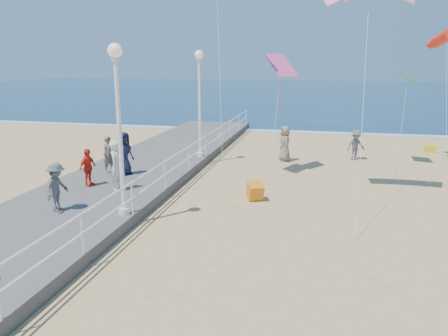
% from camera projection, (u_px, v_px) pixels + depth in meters
% --- Properties ---
extents(ground, '(160.00, 160.00, 0.00)m').
position_uv_depth(ground, '(291.00, 240.00, 13.03)').
color(ground, tan).
rests_on(ground, ground).
extents(ocean, '(160.00, 90.00, 0.05)m').
position_uv_depth(ocean, '(320.00, 92.00, 74.57)').
color(ocean, '#0C2B4A').
rests_on(ocean, ground).
extents(surf_line, '(160.00, 1.20, 0.04)m').
position_uv_depth(surf_line, '(312.00, 132.00, 32.43)').
color(surf_line, white).
rests_on(surf_line, ground).
extents(boardwalk, '(5.00, 44.00, 0.40)m').
position_uv_depth(boardwalk, '(65.00, 215.00, 14.60)').
color(boardwalk, '#635E5A').
rests_on(boardwalk, ground).
extents(railing, '(0.05, 42.00, 0.55)m').
position_uv_depth(railing, '(132.00, 189.00, 13.82)').
color(railing, white).
rests_on(railing, boardwalk).
extents(lamp_post_mid, '(0.44, 0.44, 5.32)m').
position_uv_depth(lamp_post_mid, '(119.00, 113.00, 13.31)').
color(lamp_post_mid, white).
rests_on(lamp_post_mid, boardwalk).
extents(lamp_post_far, '(0.44, 0.44, 5.32)m').
position_uv_depth(lamp_post_far, '(200.00, 93.00, 21.83)').
color(lamp_post_far, white).
rests_on(lamp_post_far, boardwalk).
extents(woman_holding_toddler, '(0.49, 0.72, 1.90)m').
position_uv_depth(woman_holding_toddler, '(117.00, 166.00, 16.47)').
color(woman_holding_toddler, silver).
rests_on(woman_holding_toddler, boardwalk).
extents(toddler_held, '(0.32, 0.40, 0.79)m').
position_uv_depth(toddler_held, '(122.00, 158.00, 16.51)').
color(toddler_held, '#2E4AAF').
rests_on(toddler_held, boardwalk).
extents(spectator_2, '(0.62, 1.05, 1.60)m').
position_uv_depth(spectator_2, '(57.00, 187.00, 14.20)').
color(spectator_2, '#515156').
rests_on(spectator_2, boardwalk).
extents(spectator_3, '(0.51, 0.92, 1.49)m').
position_uv_depth(spectator_3, '(88.00, 167.00, 17.07)').
color(spectator_3, red).
rests_on(spectator_3, boardwalk).
extents(spectator_4, '(0.88, 1.07, 1.87)m').
position_uv_depth(spectator_4, '(124.00, 153.00, 18.76)').
color(spectator_4, '#171A33').
rests_on(spectator_4, boardwalk).
extents(spectator_6, '(0.65, 0.71, 1.63)m').
position_uv_depth(spectator_6, '(109.00, 154.00, 19.13)').
color(spectator_6, '#7B6A55').
rests_on(spectator_6, boardwalk).
extents(beach_walker_a, '(1.21, 1.05, 1.62)m').
position_uv_depth(beach_walker_a, '(356.00, 145.00, 23.38)').
color(beach_walker_a, '#55565A').
rests_on(beach_walker_a, ground).
extents(beach_walker_c, '(0.87, 1.07, 1.89)m').
position_uv_depth(beach_walker_c, '(285.00, 144.00, 23.06)').
color(beach_walker_c, '#7D7156').
rests_on(beach_walker_c, ground).
extents(box_kite, '(0.80, 0.87, 0.74)m').
position_uv_depth(box_kite, '(255.00, 193.00, 16.67)').
color(box_kite, '#D9460C').
rests_on(box_kite, ground).
extents(beach_chair_left, '(0.55, 0.55, 0.40)m').
position_uv_depth(beach_chair_left, '(430.00, 149.00, 25.49)').
color(beach_chair_left, gold).
rests_on(beach_chair_left, ground).
extents(kite_windsock, '(1.03, 2.81, 1.11)m').
position_uv_depth(kite_windsock, '(443.00, 38.00, 20.70)').
color(kite_windsock, red).
extents(kite_diamond_pink, '(1.55, 1.66, 1.01)m').
position_uv_depth(kite_diamond_pink, '(281.00, 65.00, 19.81)').
color(kite_diamond_pink, '#E85598').
extents(kite_diamond_green, '(1.18, 1.38, 0.75)m').
position_uv_depth(kite_diamond_green, '(408.00, 79.00, 21.43)').
color(kite_diamond_green, green).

